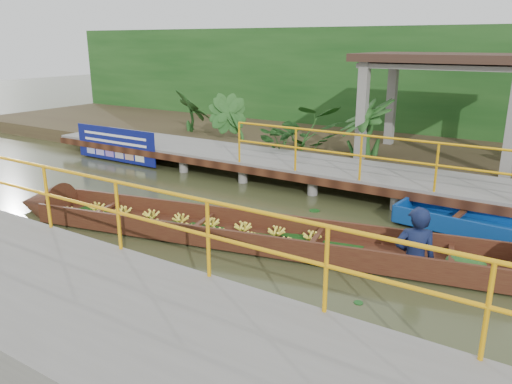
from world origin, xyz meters
The scene contains 9 objects.
ground centered at (0.00, 0.00, 0.00)m, with size 80.00×80.00×0.00m, color #31371B.
land_strip centered at (0.00, 7.50, 0.23)m, with size 30.00×8.00×0.45m, color #372A1B.
far_dock centered at (0.02, 3.43, 0.48)m, with size 16.00×2.06×1.66m.
near_dock centered at (1.00, -4.20, 0.30)m, with size 18.00×2.40×1.73m.
pavilion centered at (3.00, 6.30, 2.82)m, with size 4.40×3.00×3.00m.
foliage_backdrop centered at (0.00, 10.00, 2.00)m, with size 30.00×0.80×4.00m, color #164114.
vendor_boat centered at (1.75, -0.46, 0.25)m, with size 10.88×3.30×2.32m.
blue_banner centered at (-5.46, 2.48, 0.56)m, with size 3.22×0.04×1.01m.
tropical_plants centered at (0.97, 5.30, 1.16)m, with size 14.14×1.14×1.42m.
Camera 1 is at (6.01, -7.55, 3.50)m, focal length 35.00 mm.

